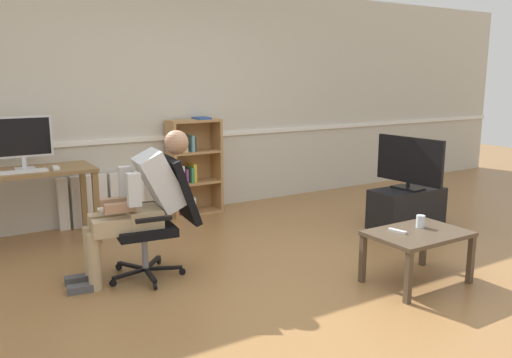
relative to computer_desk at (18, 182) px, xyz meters
The scene contains 15 objects.
ground_plane 2.82m from the computer_desk, 51.50° to the right, with size 18.00×18.00×0.00m, color olive.
back_wall 1.91m from the computer_desk, 16.29° to the left, with size 12.00×0.13×2.70m.
computer_desk is the anchor object (origin of this frame).
imac_monitor 0.41m from the computer_desk, 45.66° to the left, with size 0.55×0.14×0.51m.
keyboard 0.19m from the computer_desk, 74.10° to the right, with size 0.42×0.12×0.02m, color white.
computer_mouse 0.37m from the computer_desk, 20.29° to the right, with size 0.06×0.10×0.03m, color white.
bookshelf 1.95m from the computer_desk, ahead, with size 0.62×0.29×1.16m.
radiator 1.03m from the computer_desk, 23.79° to the left, with size 0.95×0.08×0.57m.
office_chair 1.64m from the computer_desk, 57.15° to the right, with size 0.78×0.62×0.99m.
person_seated 1.54m from the computer_desk, 61.90° to the right, with size 1.03×0.42×1.21m.
tv_stand 4.00m from the computer_desk, 22.07° to the right, with size 0.83×0.41×0.43m.
tv_screen 3.98m from the computer_desk, 22.06° to the right, with size 0.23×0.83×0.57m.
coffee_table 3.67m from the computer_desk, 45.78° to the right, with size 0.78×0.53×0.43m.
drinking_glass 3.69m from the computer_desk, 43.72° to the right, with size 0.07×0.07×0.10m, color silver.
spare_remote 3.51m from the computer_desk, 46.62° to the right, with size 0.04×0.15×0.02m, color white.
Camera 1 is at (-2.32, -3.14, 1.64)m, focal length 36.27 mm.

